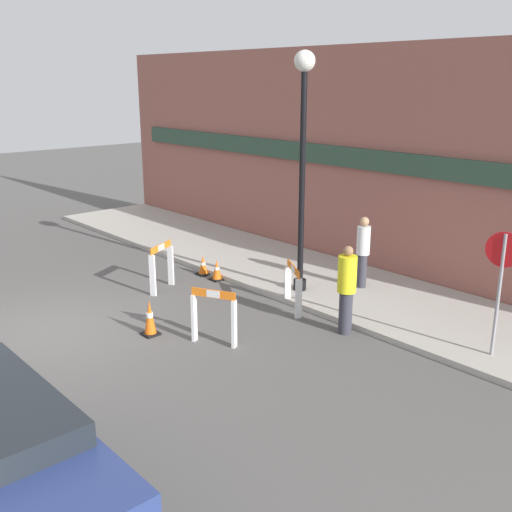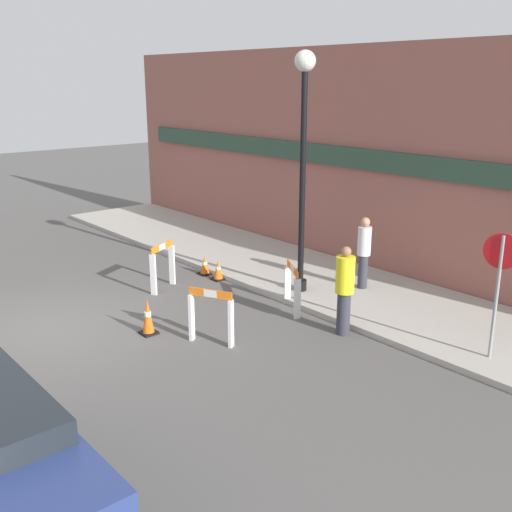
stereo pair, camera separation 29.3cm
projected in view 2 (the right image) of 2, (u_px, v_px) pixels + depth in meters
The scene contains 13 objects.
ground_plane at pixel (47, 331), 11.56m from camera, with size 60.00×60.00×0.00m, color #565451.
sidewalk_slab at pixel (279, 266), 15.38m from camera, with size 18.00×3.25×0.12m.
storefront_facade at pixel (328, 156), 15.67m from camera, with size 18.00×0.22×5.50m.
streetlamp_post at pixel (303, 142), 12.55m from camera, with size 0.44×0.44×5.14m.
stop_sign at pixel (499, 276), 9.82m from camera, with size 0.59×0.16×2.18m.
barricade_0 at pixel (163, 265), 13.73m from camera, with size 0.50×0.84×1.10m.
barricade_1 at pixel (211, 315), 10.88m from camera, with size 0.83×0.51×1.05m.
barricade_2 at pixel (292, 286), 12.45m from camera, with size 0.88×0.60×0.99m.
traffic_cone_0 at pixel (205, 265), 14.88m from camera, with size 0.30×0.30×0.50m.
traffic_cone_1 at pixel (148, 317), 11.37m from camera, with size 0.30×0.30×0.70m.
traffic_cone_2 at pixel (218, 270), 14.48m from camera, with size 0.30×0.30×0.51m.
person_worker at pixel (345, 288), 11.19m from camera, with size 0.42×0.42×1.74m.
person_pedestrian at pixel (364, 250), 13.38m from camera, with size 0.42×0.42×1.64m.
Camera 2 is at (10.73, -3.90, 4.69)m, focal length 42.00 mm.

